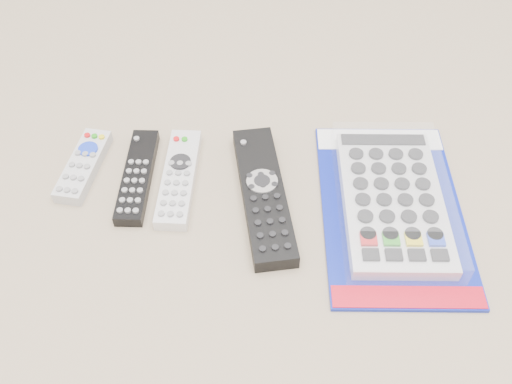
{
  "coord_description": "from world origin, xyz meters",
  "views": [
    {
      "loc": [
        0.02,
        -0.5,
        0.62
      ],
      "look_at": [
        0.01,
        0.02,
        0.01
      ],
      "focal_mm": 40.0,
      "sensor_mm": 36.0,
      "label": 1
    }
  ],
  "objects_px": {
    "remote_small_grey": "(83,165)",
    "remote_slim_black": "(137,176)",
    "remote_large_black": "(263,194)",
    "jumbo_remote_packaged": "(393,199)",
    "remote_silver_dvd": "(179,178)"
  },
  "relations": [
    {
      "from": "remote_large_black",
      "to": "jumbo_remote_packaged",
      "type": "relative_size",
      "value": 0.78
    },
    {
      "from": "remote_small_grey",
      "to": "jumbo_remote_packaged",
      "type": "xyz_separation_m",
      "value": [
        0.44,
        -0.07,
        0.01
      ]
    },
    {
      "from": "remote_large_black",
      "to": "remote_small_grey",
      "type": "bearing_deg",
      "value": 159.7
    },
    {
      "from": "remote_small_grey",
      "to": "remote_silver_dvd",
      "type": "relative_size",
      "value": 0.78
    },
    {
      "from": "remote_small_grey",
      "to": "remote_silver_dvd",
      "type": "bearing_deg",
      "value": 0.06
    },
    {
      "from": "remote_large_black",
      "to": "jumbo_remote_packaged",
      "type": "xyz_separation_m",
      "value": [
        0.18,
        -0.01,
        0.01
      ]
    },
    {
      "from": "remote_small_grey",
      "to": "remote_slim_black",
      "type": "height_order",
      "value": "same"
    },
    {
      "from": "remote_silver_dvd",
      "to": "remote_large_black",
      "type": "xyz_separation_m",
      "value": [
        0.12,
        -0.03,
        0.0
      ]
    },
    {
      "from": "remote_slim_black",
      "to": "remote_small_grey",
      "type": "bearing_deg",
      "value": 167.38
    },
    {
      "from": "remote_large_black",
      "to": "jumbo_remote_packaged",
      "type": "height_order",
      "value": "jumbo_remote_packaged"
    },
    {
      "from": "remote_small_grey",
      "to": "remote_slim_black",
      "type": "xyz_separation_m",
      "value": [
        0.08,
        -0.02,
        -0.0
      ]
    },
    {
      "from": "remote_slim_black",
      "to": "remote_large_black",
      "type": "xyz_separation_m",
      "value": [
        0.18,
        -0.03,
        0.0
      ]
    },
    {
      "from": "remote_small_grey",
      "to": "jumbo_remote_packaged",
      "type": "height_order",
      "value": "jumbo_remote_packaged"
    },
    {
      "from": "remote_large_black",
      "to": "jumbo_remote_packaged",
      "type": "bearing_deg",
      "value": -12.62
    },
    {
      "from": "remote_small_grey",
      "to": "remote_slim_black",
      "type": "relative_size",
      "value": 0.81
    }
  ]
}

